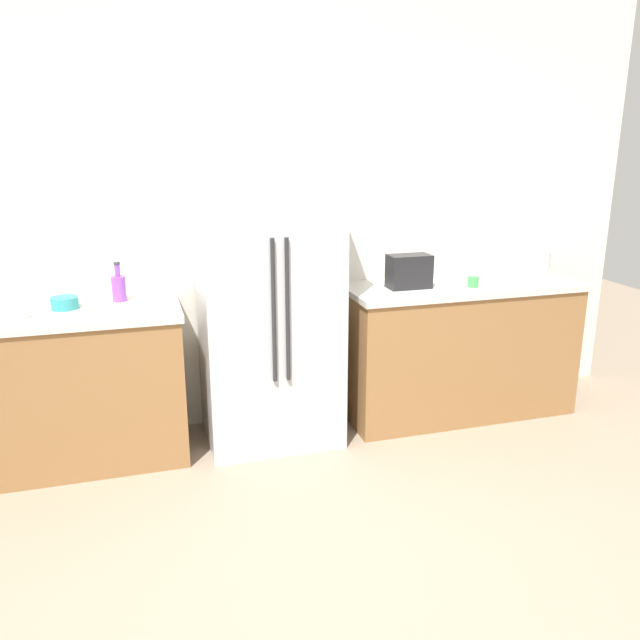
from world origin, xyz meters
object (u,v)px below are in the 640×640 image
refrigerator (269,298)px  bowl_a (13,315)px  bottle_a (119,287)px  rice_cooker (533,259)px  bowl_b (65,303)px  cup_b (473,282)px  toaster (409,271)px

refrigerator → bowl_a: bearing=-176.9°
bottle_a → refrigerator: bearing=-11.7°
rice_cooker → bowl_b: rice_cooker is taller
cup_b → bowl_b: cup_b is taller
toaster → bowl_a: bearing=-177.9°
toaster → cup_b: (0.41, -0.10, -0.07)m
refrigerator → bowl_a: refrigerator is taller
cup_b → bowl_b: (-2.51, 0.18, -0.00)m
rice_cooker → bowl_b: bearing=177.7°
bottle_a → cup_b: bearing=-7.0°
bottle_a → bowl_b: bottle_a is taller
toaster → bowl_b: (-2.10, 0.08, -0.07)m
bowl_b → cup_b: bearing=-4.0°
bowl_b → rice_cooker: bearing=-2.3°
rice_cooker → cup_b: 0.49m
rice_cooker → toaster: bearing=177.2°
bowl_a → cup_b: bearing=-0.3°
bowl_a → bowl_b: (0.25, 0.16, 0.01)m
bowl_a → bowl_b: bowl_b is taller
toaster → cup_b: size_ratio=3.79×
toaster → bottle_a: size_ratio=1.17×
refrigerator → bowl_a: (-1.41, -0.08, 0.02)m
bottle_a → cup_b: 2.23m
refrigerator → toaster: refrigerator is taller
toaster → bowl_a: size_ratio=1.94×
toaster → bowl_a: (-2.34, -0.08, -0.08)m
toaster → bowl_b: toaster is taller
refrigerator → rice_cooker: (1.82, -0.04, 0.15)m
toaster → bowl_b: 2.10m
refrigerator → bowl_b: (-1.17, 0.09, 0.03)m
toaster → bowl_b: bearing=177.9°
rice_cooker → bottle_a: (-2.69, 0.22, -0.07)m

